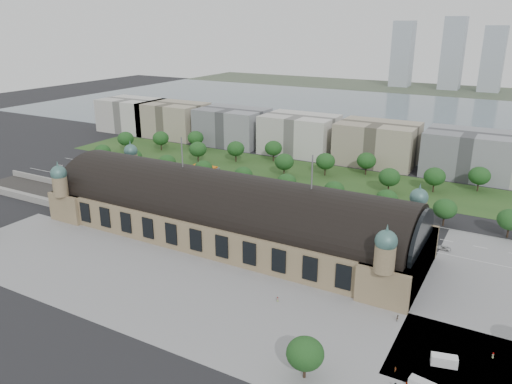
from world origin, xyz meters
The scene contains 63 objects.
ground centered at (0.00, 0.00, 0.00)m, with size 900.00×900.00×0.00m, color black.
station centered at (0.00, 0.00, 10.28)m, with size 150.00×48.40×44.30m.
track_cutting centered at (-110.00, -2.21, 0.70)m, with size 70.00×24.00×3.10m.
plaza_south centered at (10.00, -44.00, 0.00)m, with size 190.00×48.00×0.12m, color gray.
road_slab centered at (-20.00, 38.00, 0.00)m, with size 260.00×26.00×0.10m, color black.
grass_belt centered at (-15.00, 93.00, 0.00)m, with size 300.00×45.00×0.10m, color #274B1E.
petrol_station centered at (-53.91, 65.28, 2.95)m, with size 14.00×13.00×5.05m.
lake centered at (0.00, 298.00, 0.00)m, with size 700.00×320.00×0.08m, color slate.
far_shore centered at (0.00, 498.00, 0.00)m, with size 700.00×120.00×0.14m, color #44513D.
far_tower_left centered at (-60.00, 508.00, 40.00)m, with size 24.00×24.00×80.00m, color #9EA8B2.
far_tower_mid centered at (0.00, 508.00, 42.50)m, with size 24.00×24.00×85.00m, color #9EA8B2.
far_tower_right centered at (45.00, 508.00, 37.50)m, with size 24.00×24.00×75.00m, color #9EA8B2.
office_0 centered at (-170.00, 133.00, 12.00)m, with size 45.00×32.00×24.00m, color beige.
office_1 centered at (-130.00, 133.00, 12.00)m, with size 45.00×32.00×24.00m, color tan.
office_2 centered at (-80.00, 133.00, 12.00)m, with size 45.00×32.00×24.00m, color gray.
office_3 centered at (-30.00, 133.00, 12.00)m, with size 45.00×32.00×24.00m, color beige.
office_4 centered at (20.00, 133.00, 12.00)m, with size 45.00×32.00×24.00m, color tan.
office_5 centered at (70.00, 133.00, 12.00)m, with size 45.00×32.00×24.00m, color gray.
tree_row_0 centered at (-120.00, 53.00, 7.43)m, with size 9.60×9.60×11.52m.
tree_row_1 centered at (-96.00, 53.00, 7.43)m, with size 9.60×9.60×11.52m.
tree_row_2 centered at (-72.00, 53.00, 7.43)m, with size 9.60×9.60×11.52m.
tree_row_3 centered at (-48.00, 53.00, 7.43)m, with size 9.60×9.60×11.52m.
tree_row_4 centered at (-24.00, 53.00, 7.43)m, with size 9.60×9.60×11.52m.
tree_row_5 centered at (0.00, 53.00, 7.43)m, with size 9.60×9.60×11.52m.
tree_row_6 centered at (24.00, 53.00, 7.43)m, with size 9.60×9.60×11.52m.
tree_row_7 centered at (48.00, 53.00, 7.43)m, with size 9.60×9.60×11.52m.
tree_row_8 centered at (72.00, 53.00, 7.43)m, with size 9.60×9.60×11.52m.
tree_row_9 centered at (96.00, 53.00, 7.43)m, with size 9.60×9.60×11.52m.
tree_belt_0 centered at (-130.00, 83.00, 8.05)m, with size 10.40×10.40×12.48m.
tree_belt_1 centered at (-111.00, 95.00, 8.05)m, with size 10.40×10.40×12.48m.
tree_belt_2 centered at (-92.00, 107.00, 8.05)m, with size 10.40×10.40×12.48m.
tree_belt_3 centered at (-73.00, 83.00, 8.05)m, with size 10.40×10.40×12.48m.
tree_belt_4 centered at (-54.00, 95.00, 8.05)m, with size 10.40×10.40×12.48m.
tree_belt_5 centered at (-35.00, 107.00, 8.05)m, with size 10.40×10.40×12.48m.
tree_belt_6 centered at (-16.00, 83.00, 8.05)m, with size 10.40×10.40×12.48m.
tree_belt_7 centered at (3.00, 95.00, 8.05)m, with size 10.40×10.40×12.48m.
tree_belt_8 centered at (22.00, 107.00, 8.05)m, with size 10.40×10.40×12.48m.
tree_belt_9 centered at (41.00, 83.00, 8.05)m, with size 10.40×10.40×12.48m.
tree_belt_10 centered at (60.00, 95.00, 8.05)m, with size 10.40×10.40×12.48m.
tree_belt_11 centered at (79.00, 107.00, 8.05)m, with size 10.40×10.40×12.48m.
tree_plaza_s centered at (60.00, -60.00, 6.80)m, with size 9.00×9.00×10.64m.
traffic_car_0 centered at (-105.88, 38.72, 0.74)m, with size 1.74×4.34×1.48m, color silver.
traffic_car_1 centered at (-68.94, 45.38, 0.72)m, with size 1.52×4.36×1.44m, color gray.
traffic_car_2 centered at (-61.44, 36.08, 0.79)m, with size 2.61×5.65×1.57m, color black.
traffic_car_4 centered at (16.43, 32.26, 0.81)m, with size 1.91×4.74×1.61m, color #182043.
traffic_car_5 centered at (22.61, 46.58, 0.77)m, with size 1.62×4.65×1.53m, color #515258.
traffic_car_6 centered at (76.13, 29.00, 0.74)m, with size 2.46×5.33×1.48m, color silver.
parked_car_0 centered at (-80.00, 21.00, 0.77)m, with size 1.62×4.66×1.54m, color black.
parked_car_1 centered at (-74.54, 25.00, 0.81)m, with size 2.70×5.85×1.63m, color maroon.
parked_car_2 centered at (-44.67, 25.00, 0.65)m, with size 1.81×4.45×1.29m, color #1B1D4B.
parked_car_3 centered at (-54.94, 24.37, 0.79)m, with size 1.88×4.66×1.59m, color slate.
parked_car_4 centered at (-59.89, 21.00, 0.71)m, with size 1.51×4.32×1.42m, color silver.
parked_car_5 centered at (-26.81, 23.90, 0.71)m, with size 2.35×5.10×1.42m, color gray.
parked_car_6 centered at (-40.35, 21.56, 0.82)m, with size 2.30×5.65×1.64m, color black.
bus_west centered at (-13.93, 30.64, 1.46)m, with size 2.46×10.50×2.92m, color red.
bus_mid centered at (17.12, 32.00, 1.50)m, with size 2.51×10.74×2.99m, color white.
bus_east centered at (28.53, 27.00, 1.85)m, with size 3.11×13.30×3.70m, color silver.
van_east centered at (87.72, -39.22, 1.29)m, with size 6.63×3.91×2.69m.
pedestrian_0 centered at (39.19, -33.05, 0.83)m, with size 0.81×0.47×1.66m, color gray.
pedestrian_1 centered at (78.35, -47.65, 0.84)m, with size 0.62×0.40×1.69m, color gray.
pedestrian_2 centered at (73.30, -25.64, 0.98)m, with size 0.96×0.55×1.97m, color gray.
pedestrian_3 centered at (81.90, -51.29, 0.83)m, with size 0.97×0.47×1.66m, color gray.
pedestrian_5 centered at (98.29, -30.28, 0.83)m, with size 0.81×0.46×1.66m, color gray.
Camera 1 is at (97.71, -150.55, 80.23)m, focal length 35.00 mm.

